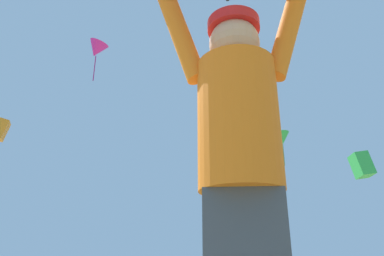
{
  "coord_description": "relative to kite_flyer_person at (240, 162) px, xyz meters",
  "views": [
    {
      "loc": [
        -0.22,
        -1.65,
        0.55
      ],
      "look_at": [
        0.07,
        2.38,
        2.11
      ],
      "focal_mm": 33.4,
      "sensor_mm": 36.0,
      "label": 1
    }
  ],
  "objects": [
    {
      "name": "kite_flyer_person",
      "position": [
        0.0,
        0.0,
        0.0
      ],
      "size": [
        0.81,
        0.39,
        1.92
      ],
      "color": "#424751",
      "rests_on": "ground"
    },
    {
      "name": "distant_kite_green_high_left",
      "position": [
        8.6,
        24.22,
        8.84
      ],
      "size": [
        1.75,
        1.72,
        2.71
      ],
      "color": "green"
    },
    {
      "name": "distant_kite_orange_mid_left",
      "position": [
        -10.52,
        19.71,
        7.36
      ],
      "size": [
        1.17,
        1.04,
        1.4
      ],
      "color": "orange"
    },
    {
      "name": "distant_kite_magenta_overhead_distant",
      "position": [
        -4.8,
        17.76,
        12.04
      ],
      "size": [
        1.74,
        1.72,
        2.93
      ],
      "color": "#DB2393"
    },
    {
      "name": "distant_kite_yellow_far_center",
      "position": [
        4.33,
        26.64,
        6.74
      ],
      "size": [
        1.36,
        1.47,
        2.75
      ],
      "color": "yellow"
    },
    {
      "name": "distant_kite_orange_high_right",
      "position": [
        8.71,
        34.1,
        10.28
      ],
      "size": [
        0.76,
        0.83,
        1.12
      ],
      "color": "orange"
    },
    {
      "name": "distant_kite_green_low_left",
      "position": [
        7.6,
        12.14,
        3.43
      ],
      "size": [
        0.77,
        0.73,
        1.12
      ],
      "color": "green"
    },
    {
      "name": "marker_flag",
      "position": [
        2.25,
        9.14,
        0.83
      ],
      "size": [
        0.3,
        0.24,
        2.04
      ],
      "color": "silver",
      "rests_on": "ground"
    }
  ]
}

